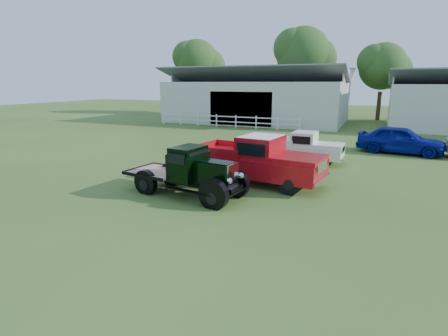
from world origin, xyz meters
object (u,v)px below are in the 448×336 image
at_px(red_pickup, 258,159).
at_px(white_pickup, 302,147).
at_px(vintage_flatbed, 187,171).
at_px(misc_car_blue, 400,140).

distance_m(red_pickup, white_pickup, 4.87).
xyz_separation_m(vintage_flatbed, red_pickup, (1.91, 2.65, 0.09)).
bearing_deg(red_pickup, vintage_flatbed, -119.12).
bearing_deg(misc_car_blue, red_pickup, 155.77).
distance_m(vintage_flatbed, red_pickup, 3.27).
distance_m(white_pickup, misc_car_blue, 6.77).
height_order(red_pickup, white_pickup, red_pickup).
bearing_deg(vintage_flatbed, misc_car_blue, 65.20).
relative_size(vintage_flatbed, red_pickup, 0.84).
bearing_deg(misc_car_blue, white_pickup, 140.93).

